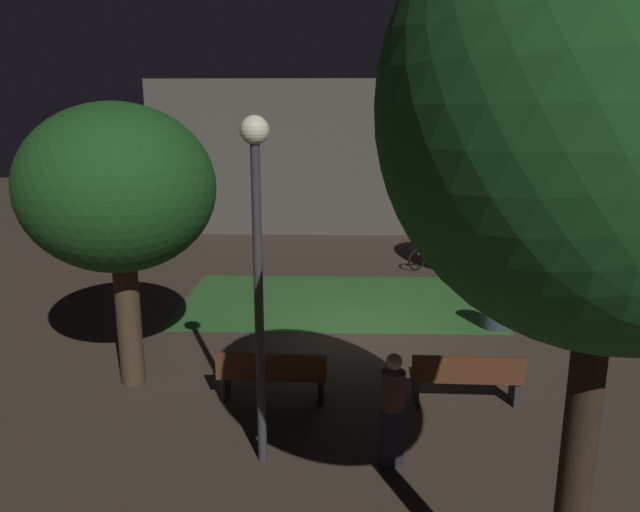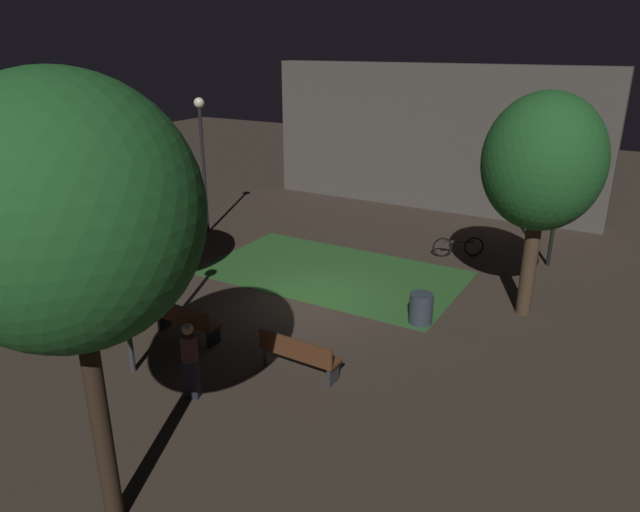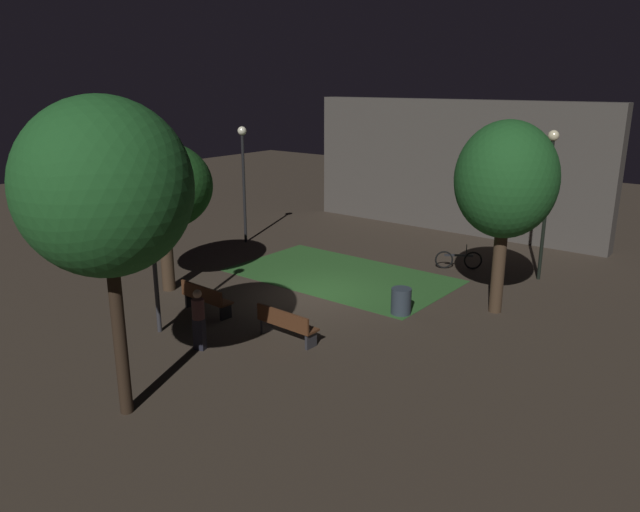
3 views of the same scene
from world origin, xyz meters
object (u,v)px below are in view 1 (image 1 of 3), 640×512
Objects in this scene: tree_back_left at (118,190)px; lamp_post_path_center at (522,154)px; tree_tall_center at (618,108)px; trash_bin at (496,311)px; bicycle at (430,257)px; bench_front_left at (466,376)px; tree_left_canopy at (575,144)px; lamp_post_plaza_east at (257,237)px; bench_back_row at (272,374)px; pedestrian at (393,407)px; lamp_post_plaza_west at (111,166)px.

lamp_post_path_center reaches higher than tree_back_left.
tree_tall_center reaches higher than trash_bin.
bicycle is (-0.66, 5.13, -0.05)m from trash_bin.
lamp_post_path_center is 6.46× the size of trash_bin.
lamp_post_path_center reaches higher than bicycle.
bench_front_left is 0.28× the size of tree_tall_center.
tree_left_canopy is 1.21× the size of lamp_post_plaza_east.
lamp_post_path_center is (9.15, 8.65, -0.01)m from tree_back_left.
pedestrian reaches higher than bench_back_row.
bicycle is at bearing 78.71° from pedestrian.
lamp_post_plaza_east reaches higher than bench_front_left.
bicycle is 10.65m from pedestrian.
trash_bin is (7.09, 2.89, -3.02)m from tree_back_left.
lamp_post_plaza_west is 9.51m from bicycle.
tree_tall_center is (-0.22, -4.74, 4.20)m from bench_front_left.
tree_left_canopy is (3.48, 5.44, 3.43)m from bench_front_left.
lamp_post_plaza_east reaches higher than trash_bin.
bench_back_row is 11.77m from lamp_post_path_center.
tree_tall_center is at bearing -44.42° from tree_back_left.
tree_left_canopy reaches higher than lamp_post_plaza_east.
trash_bin is at bearing -17.63° from lamp_post_plaza_west.
bench_back_row is 9.49m from bicycle.
lamp_post_plaza_east is (2.59, -2.35, -0.27)m from tree_back_left.
lamp_post_plaza_west is 3.32× the size of bicycle.
lamp_post_path_center is 3.48× the size of bicycle.
trash_bin is 0.49× the size of pedestrian.
lamp_post_plaza_west is at bearing 162.37° from trash_bin.
pedestrian is (1.80, -1.77, 0.37)m from bench_back_row.
tree_left_canopy is at bearing -49.41° from bicycle.
tree_tall_center is 14.56m from lamp_post_path_center.
tree_tall_center is 8.13× the size of trash_bin.
lamp_post_path_center is (3.44, 9.30, 2.92)m from bench_front_left.
tree_back_left is 3.31× the size of bicycle.
bench_front_left reaches higher than trash_bin.
tree_tall_center is at bearing -58.12° from bench_back_row.
bench_back_row is 6.98m from tree_tall_center.
tree_left_canopy is 4.52m from trash_bin.
pedestrian is (-2.08, -10.43, 0.51)m from bicycle.
tree_back_left is 0.76× the size of tree_tall_center.
pedestrian is (-1.36, -1.77, 0.37)m from bench_front_left.
lamp_post_path_center reaches higher than trash_bin.
bench_back_row is at bearing 180.00° from bench_front_left.
tree_back_left is 7.80m from tree_tall_center.
lamp_post_path_center is (6.60, 9.30, 2.92)m from bench_back_row.
tree_back_left is (-2.55, 0.65, 2.93)m from bench_back_row.
bench_back_row is 2.31× the size of trash_bin.
tree_back_left reaches higher than trash_bin.
tree_left_canopy is at bearing 39.29° from bench_back_row.
tree_tall_center is 4.98m from pedestrian.
lamp_post_plaza_east is (-3.12, -1.71, 2.65)m from bench_front_left.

